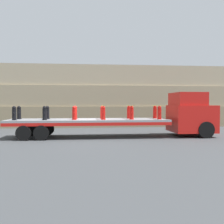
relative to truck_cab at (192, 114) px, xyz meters
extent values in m
plane|color=#3F4244|center=(-7.06, 0.00, -1.49)|extent=(120.00, 120.00, 0.00)
cube|color=gray|center=(-7.06, 7.97, -0.51)|extent=(60.00, 3.00, 1.96)
cube|color=tan|center=(-7.06, 8.12, 1.44)|extent=(60.00, 3.00, 1.96)
cube|color=tan|center=(-7.06, 8.27, 3.40)|extent=(60.00, 3.00, 1.96)
cube|color=red|center=(-0.06, 0.00, -0.29)|extent=(2.76, 2.57, 1.81)
cube|color=red|center=(-0.33, 0.00, 1.05)|extent=(1.93, 2.37, 0.87)
cube|color=black|center=(0.70, 0.00, 0.07)|extent=(1.10, 2.26, 1.01)
cylinder|color=black|center=(0.43, -1.22, -0.95)|extent=(1.07, 0.28, 1.07)
cylinder|color=black|center=(0.43, 1.22, -0.95)|extent=(1.07, 0.28, 1.07)
cube|color=gray|center=(-7.06, 0.00, -0.36)|extent=(10.43, 2.49, 0.14)
cube|color=red|center=(-7.06, -1.21, -0.53)|extent=(10.43, 0.08, 0.20)
cube|color=red|center=(-7.06, 1.21, -0.53)|extent=(10.43, 0.08, 0.20)
cylinder|color=black|center=(-9.93, -1.15, -1.03)|extent=(0.91, 0.30, 0.91)
cylinder|color=black|center=(-9.93, 1.15, -1.03)|extent=(0.91, 0.30, 0.91)
cylinder|color=black|center=(-10.97, -1.15, -1.03)|extent=(0.91, 0.30, 0.91)
cylinder|color=black|center=(-10.97, 1.15, -1.03)|extent=(0.91, 0.30, 0.91)
cylinder|color=black|center=(-11.67, -0.55, -0.28)|extent=(0.32, 0.32, 0.03)
cylinder|color=black|center=(-11.67, -0.55, 0.06)|extent=(0.26, 0.26, 0.70)
sphere|color=black|center=(-11.67, -0.55, 0.46)|extent=(0.24, 0.24, 0.24)
cylinder|color=black|center=(-11.67, -0.74, 0.14)|extent=(0.12, 0.12, 0.12)
cylinder|color=black|center=(-11.67, -0.36, 0.14)|extent=(0.12, 0.12, 0.12)
cylinder|color=black|center=(-11.67, 0.55, -0.28)|extent=(0.32, 0.32, 0.03)
cylinder|color=black|center=(-11.67, 0.55, 0.06)|extent=(0.26, 0.26, 0.70)
sphere|color=black|center=(-11.67, 0.55, 0.46)|extent=(0.24, 0.24, 0.24)
cylinder|color=black|center=(-11.67, 0.36, 0.14)|extent=(0.12, 0.12, 0.12)
cylinder|color=black|center=(-11.67, 0.74, 0.14)|extent=(0.12, 0.12, 0.12)
cylinder|color=black|center=(-9.83, -0.55, -0.28)|extent=(0.32, 0.32, 0.03)
cylinder|color=black|center=(-9.83, -0.55, 0.06)|extent=(0.26, 0.26, 0.70)
sphere|color=black|center=(-9.83, -0.55, 0.46)|extent=(0.24, 0.24, 0.24)
cylinder|color=black|center=(-9.83, -0.74, 0.14)|extent=(0.12, 0.12, 0.12)
cylinder|color=black|center=(-9.83, -0.36, 0.14)|extent=(0.12, 0.12, 0.12)
cylinder|color=black|center=(-9.83, 0.55, -0.28)|extent=(0.32, 0.32, 0.03)
cylinder|color=black|center=(-9.83, 0.55, 0.06)|extent=(0.26, 0.26, 0.70)
sphere|color=black|center=(-9.83, 0.55, 0.46)|extent=(0.24, 0.24, 0.24)
cylinder|color=black|center=(-9.83, 0.36, 0.14)|extent=(0.12, 0.12, 0.12)
cylinder|color=black|center=(-9.83, 0.74, 0.14)|extent=(0.12, 0.12, 0.12)
cylinder|color=red|center=(-7.98, -0.55, -0.28)|extent=(0.32, 0.32, 0.03)
cylinder|color=red|center=(-7.98, -0.55, 0.06)|extent=(0.26, 0.26, 0.70)
sphere|color=red|center=(-7.98, -0.55, 0.46)|extent=(0.24, 0.24, 0.24)
cylinder|color=red|center=(-7.98, -0.74, 0.14)|extent=(0.12, 0.12, 0.12)
cylinder|color=red|center=(-7.98, -0.36, 0.14)|extent=(0.12, 0.12, 0.12)
cylinder|color=red|center=(-7.98, 0.55, -0.28)|extent=(0.32, 0.32, 0.03)
cylinder|color=red|center=(-7.98, 0.55, 0.06)|extent=(0.26, 0.26, 0.70)
sphere|color=red|center=(-7.98, 0.55, 0.46)|extent=(0.24, 0.24, 0.24)
cylinder|color=red|center=(-7.98, 0.36, 0.14)|extent=(0.12, 0.12, 0.12)
cylinder|color=red|center=(-7.98, 0.74, 0.14)|extent=(0.12, 0.12, 0.12)
cylinder|color=red|center=(-6.14, -0.55, -0.28)|extent=(0.32, 0.32, 0.03)
cylinder|color=red|center=(-6.14, -0.55, 0.06)|extent=(0.26, 0.26, 0.70)
sphere|color=red|center=(-6.14, -0.55, 0.46)|extent=(0.24, 0.24, 0.24)
cylinder|color=red|center=(-6.14, -0.74, 0.14)|extent=(0.12, 0.12, 0.12)
cylinder|color=red|center=(-6.14, -0.36, 0.14)|extent=(0.12, 0.12, 0.12)
cylinder|color=red|center=(-6.14, 0.55, -0.28)|extent=(0.32, 0.32, 0.03)
cylinder|color=red|center=(-6.14, 0.55, 0.06)|extent=(0.26, 0.26, 0.70)
sphere|color=red|center=(-6.14, 0.55, 0.46)|extent=(0.24, 0.24, 0.24)
cylinder|color=red|center=(-6.14, 0.36, 0.14)|extent=(0.12, 0.12, 0.12)
cylinder|color=red|center=(-6.14, 0.74, 0.14)|extent=(0.12, 0.12, 0.12)
cylinder|color=red|center=(-4.29, -0.55, -0.28)|extent=(0.32, 0.32, 0.03)
cylinder|color=red|center=(-4.29, -0.55, 0.06)|extent=(0.26, 0.26, 0.70)
sphere|color=red|center=(-4.29, -0.55, 0.46)|extent=(0.24, 0.24, 0.24)
cylinder|color=red|center=(-4.29, -0.74, 0.14)|extent=(0.12, 0.12, 0.12)
cylinder|color=red|center=(-4.29, -0.36, 0.14)|extent=(0.12, 0.12, 0.12)
cylinder|color=red|center=(-4.29, 0.55, -0.28)|extent=(0.32, 0.32, 0.03)
cylinder|color=red|center=(-4.29, 0.55, 0.06)|extent=(0.26, 0.26, 0.70)
sphere|color=red|center=(-4.29, 0.55, 0.46)|extent=(0.24, 0.24, 0.24)
cylinder|color=red|center=(-4.29, 0.36, 0.14)|extent=(0.12, 0.12, 0.12)
cylinder|color=red|center=(-4.29, 0.74, 0.14)|extent=(0.12, 0.12, 0.12)
cylinder|color=red|center=(-2.45, -0.55, -0.28)|extent=(0.32, 0.32, 0.03)
cylinder|color=red|center=(-2.45, -0.55, 0.06)|extent=(0.26, 0.26, 0.70)
sphere|color=red|center=(-2.45, -0.55, 0.46)|extent=(0.24, 0.24, 0.24)
cylinder|color=red|center=(-2.45, -0.74, 0.14)|extent=(0.12, 0.12, 0.12)
cylinder|color=red|center=(-2.45, -0.36, 0.14)|extent=(0.12, 0.12, 0.12)
cylinder|color=red|center=(-2.45, 0.55, -0.28)|extent=(0.32, 0.32, 0.03)
cylinder|color=red|center=(-2.45, 0.55, 0.06)|extent=(0.26, 0.26, 0.70)
sphere|color=red|center=(-2.45, 0.55, 0.46)|extent=(0.24, 0.24, 0.24)
cylinder|color=red|center=(-2.45, 0.36, 0.14)|extent=(0.12, 0.12, 0.12)
cylinder|color=red|center=(-2.45, 0.74, 0.14)|extent=(0.12, 0.12, 0.12)
cube|color=yellow|center=(-6.14, 0.00, 0.59)|extent=(0.05, 2.69, 0.01)
cube|color=yellow|center=(-4.29, 0.00, 0.59)|extent=(0.05, 2.69, 0.01)
cube|color=yellow|center=(-2.45, 0.00, 0.59)|extent=(0.05, 2.69, 0.01)
camera|label=1|loc=(-7.14, -16.50, 0.74)|focal=40.00mm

